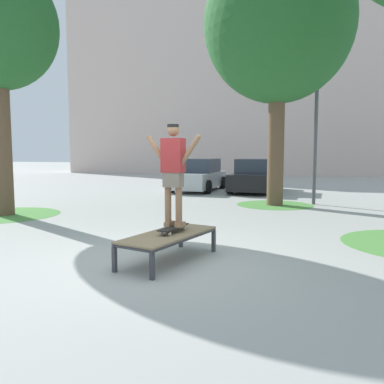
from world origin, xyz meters
TOP-DOWN VIEW (x-y plane):
  - ground_plane at (0.00, 0.00)m, footprint 120.00×120.00m
  - building_facade at (0.01, 27.31)m, footprint 34.70×4.00m
  - skate_box at (0.19, 0.15)m, footprint 1.26×2.04m
  - skateboard at (0.23, 0.29)m, footprint 0.33×0.82m
  - skater at (0.23, 0.29)m, footprint 1.00×0.33m
  - grass_patch_near_left at (-5.89, 3.54)m, footprint 3.06×3.06m
  - tree_mid_back at (1.50, 7.72)m, footprint 4.88×4.88m
  - grass_patch_mid_back at (1.50, 7.72)m, footprint 2.59×2.59m
  - car_silver at (-2.27, 12.11)m, footprint 2.12×4.30m
  - car_black at (0.39, 12.21)m, footprint 2.19×4.33m
  - light_post at (2.80, 8.25)m, footprint 0.36×0.36m

SIDE VIEW (x-z plane):
  - ground_plane at x=0.00m, z-range 0.00..0.00m
  - grass_patch_near_left at x=-5.89m, z-range 0.00..0.01m
  - grass_patch_mid_back at x=1.50m, z-range 0.00..0.01m
  - skate_box at x=0.19m, z-range 0.18..0.64m
  - skateboard at x=0.23m, z-range 0.49..0.58m
  - car_silver at x=-2.27m, z-range -0.06..1.44m
  - car_black at x=0.39m, z-range -0.06..1.44m
  - skater at x=0.23m, z-range 0.68..2.38m
  - light_post at x=2.80m, z-range 0.91..6.74m
  - tree_mid_back at x=1.50m, z-range 1.67..10.21m
  - building_facade at x=0.01m, z-range 0.00..15.90m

